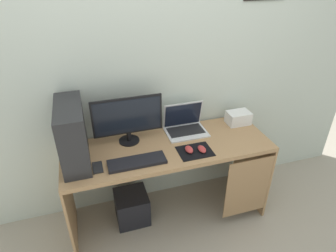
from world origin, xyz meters
The scene contains 13 objects.
ground_plane centered at (0.00, 0.00, 0.00)m, with size 8.00×8.00×0.00m, color #9E9384.
wall_back centered at (0.00, 0.33, 1.30)m, with size 4.00×0.05×2.60m.
desk centered at (0.02, -0.01, 0.61)m, with size 1.64×0.58×0.75m.
pc_tower centered at (-0.69, 0.03, 0.97)m, with size 0.18×0.49×0.44m, color #232326.
monitor centered at (-0.28, 0.15, 0.96)m, with size 0.54×0.17×0.39m.
laptop centered at (0.20, 0.17, 0.80)m, with size 0.34×0.25×0.24m.
projector centered at (0.70, 0.16, 0.80)m, with size 0.20×0.14×0.11m, color white.
keyboard centered at (-0.28, -0.15, 0.76)m, with size 0.42×0.14×0.02m, color black.
mousepad centered at (0.17, -0.14, 0.75)m, with size 0.26×0.20×0.01m, color black.
mouse_left centered at (0.13, -0.13, 0.77)m, with size 0.06×0.10×0.03m, color #B23333.
mouse_right centered at (0.22, -0.15, 0.77)m, with size 0.06×0.10×0.03m, color #B23333.
cell_phone centered at (-0.56, -0.12, 0.75)m, with size 0.07×0.13×0.01m, color #232326.
subwoofer centered at (-0.32, 0.04, 0.14)m, with size 0.28×0.28×0.28m, color black.
Camera 1 is at (-0.57, -1.82, 2.05)m, focal length 31.19 mm.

